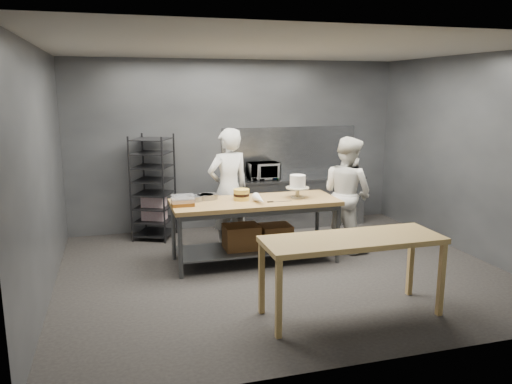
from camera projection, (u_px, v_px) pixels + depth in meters
ground at (281, 270)px, 6.98m from camera, size 6.00×6.00×0.00m
back_wall at (238, 145)px, 9.02m from camera, size 6.00×0.04×3.00m
work_table at (255, 223)px, 7.25m from camera, size 2.40×0.90×0.92m
near_counter at (352, 245)px, 5.47m from camera, size 2.00×0.70×0.90m
back_counter at (295, 201)px, 9.21m from camera, size 2.60×0.60×0.90m
splashback_panel at (290, 151)px, 9.31m from camera, size 2.60×0.02×0.90m
speed_rack at (153, 188)px, 8.36m from camera, size 0.82×0.84×1.75m
chef_behind at (228, 189)px, 7.78m from camera, size 0.79×0.62×1.91m
chef_right at (347, 194)px, 7.77m from camera, size 0.96×1.06×1.78m
microwave at (263, 171)px, 8.92m from camera, size 0.54×0.37×0.30m
frosted_cake_stand at (298, 184)px, 7.29m from camera, size 0.34×0.34×0.34m
layer_cake at (241, 195)px, 7.17m from camera, size 0.23×0.23×0.16m
cake_pans at (198, 198)px, 7.16m from camera, size 0.63×0.33×0.07m
piping_bag at (260, 199)px, 6.94m from camera, size 0.13×0.38×0.12m
offset_spatula at (276, 202)px, 7.06m from camera, size 0.36×0.02×0.02m
pastry_clamshells at (183, 200)px, 6.90m from camera, size 0.34×0.41×0.11m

